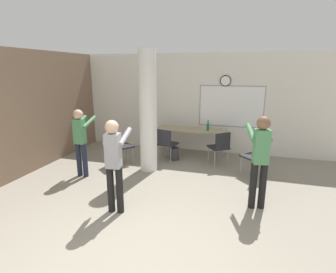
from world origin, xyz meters
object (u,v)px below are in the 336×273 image
at_px(bottle_on_table, 208,127).
at_px(person_watching_back, 81,138).
at_px(chair_table_right, 220,146).
at_px(person_playing_front, 114,159).
at_px(chair_mid_room, 256,155).
at_px(chair_near_pillar, 120,144).
at_px(person_playing_side, 260,155).
at_px(folding_table, 191,131).
at_px(chair_table_left, 167,142).

bearing_deg(bottle_on_table, person_watching_back, -140.70).
distance_m(chair_table_right, person_playing_front, 3.13).
distance_m(bottle_on_table, chair_table_right, 0.74).
distance_m(chair_mid_room, chair_near_pillar, 3.27).
bearing_deg(chair_table_right, chair_near_pillar, -166.38).
xyz_separation_m(chair_mid_room, chair_near_pillar, (-3.27, -0.08, 0.00)).
bearing_deg(bottle_on_table, chair_near_pillar, -151.53).
xyz_separation_m(bottle_on_table, person_watching_back, (-2.52, -2.07, 0.03)).
bearing_deg(person_watching_back, person_playing_side, -5.81).
bearing_deg(chair_mid_room, folding_table, 146.73).
bearing_deg(person_playing_front, chair_table_left, 87.77).
bearing_deg(chair_table_right, bottle_on_table, 126.09).
relative_size(folding_table, person_playing_side, 1.15).
xyz_separation_m(chair_table_left, person_playing_front, (-0.10, -2.68, 0.42)).
bearing_deg(chair_near_pillar, folding_table, 37.10).
distance_m(folding_table, bottle_on_table, 0.51).
xyz_separation_m(bottle_on_table, chair_mid_room, (1.22, -1.03, -0.35)).
bearing_deg(person_playing_side, chair_near_pillar, 157.75).
xyz_separation_m(bottle_on_table, chair_near_pillar, (-2.05, -1.11, -0.35)).
bearing_deg(chair_table_left, chair_mid_room, -11.79).
height_order(chair_table_right, person_playing_side, person_playing_side).
distance_m(bottle_on_table, person_playing_front, 3.43).
bearing_deg(person_playing_front, chair_near_pillar, 114.24).
bearing_deg(person_watching_back, folding_table, 46.33).
bearing_deg(chair_table_left, person_playing_front, -92.23).
height_order(folding_table, person_watching_back, person_watching_back).
distance_m(bottle_on_table, person_watching_back, 3.26).
relative_size(chair_table_right, person_playing_side, 0.54).
bearing_deg(chair_table_right, person_playing_front, -118.33).
distance_m(chair_table_right, person_playing_side, 2.14).
height_order(chair_table_right, person_watching_back, person_watching_back).
distance_m(folding_table, chair_mid_room, 2.04).
bearing_deg(chair_table_left, folding_table, 52.04).
distance_m(chair_table_right, person_watching_back, 3.31).
distance_m(chair_mid_room, chair_table_right, 0.98).
bearing_deg(person_watching_back, chair_table_left, 44.13).
xyz_separation_m(chair_near_pillar, person_playing_front, (0.96, -2.14, 0.42)).
xyz_separation_m(bottle_on_table, chair_table_right, (0.38, -0.52, -0.35)).
height_order(chair_near_pillar, person_playing_front, person_playing_front).
bearing_deg(chair_near_pillar, chair_mid_room, 1.39).
xyz_separation_m(chair_table_right, person_playing_side, (0.82, -1.92, 0.45)).
relative_size(folding_table, chair_table_right, 2.16).
relative_size(bottle_on_table, chair_mid_room, 0.32).
bearing_deg(chair_mid_room, bottle_on_table, 139.71).
relative_size(chair_table_right, chair_near_pillar, 1.00).
bearing_deg(folding_table, chair_mid_room, -33.27).
relative_size(chair_mid_room, chair_table_right, 1.00).
height_order(chair_mid_room, person_watching_back, person_watching_back).
bearing_deg(person_playing_side, bottle_on_table, 116.21).
distance_m(chair_mid_room, person_playing_side, 1.48).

